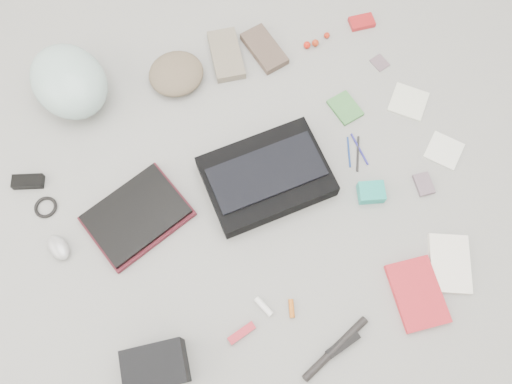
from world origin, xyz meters
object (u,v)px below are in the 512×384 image
object	(u,v)px
laptop	(136,214)
accordion_wallet	(371,192)
camera_bag	(156,367)
book_red	(417,294)
bike_helmet	(69,81)
messenger_bag	(266,177)

from	to	relation	value
laptop	accordion_wallet	xyz separation A→B (m)	(0.81, -0.18, -0.01)
laptop	accordion_wallet	world-z (taller)	same
camera_bag	book_red	xyz separation A→B (m)	(0.88, -0.05, -0.05)
bike_helmet	accordion_wallet	bearing A→B (deg)	-58.71
camera_bag	accordion_wallet	size ratio (longest dim) A/B	2.07
bike_helmet	accordion_wallet	size ratio (longest dim) A/B	3.62
camera_bag	book_red	bearing A→B (deg)	2.25
laptop	bike_helmet	size ratio (longest dim) A/B	0.97
bike_helmet	accordion_wallet	world-z (taller)	bike_helmet
book_red	accordion_wallet	size ratio (longest dim) A/B	2.54
bike_helmet	accordion_wallet	xyz separation A→B (m)	(0.92, -0.74, -0.08)
laptop	camera_bag	size ratio (longest dim) A/B	1.70
messenger_bag	bike_helmet	world-z (taller)	bike_helmet
bike_helmet	book_red	bearing A→B (deg)	-70.23
messenger_bag	camera_bag	size ratio (longest dim) A/B	2.29
laptop	book_red	bearing A→B (deg)	-55.28
laptop	book_red	distance (m)	0.99
bike_helmet	book_red	size ratio (longest dim) A/B	1.43
book_red	laptop	bearing A→B (deg)	150.26
laptop	camera_bag	xyz separation A→B (m)	(-0.05, -0.51, 0.03)
laptop	camera_bag	distance (m)	0.51
bike_helmet	camera_bag	world-z (taller)	bike_helmet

